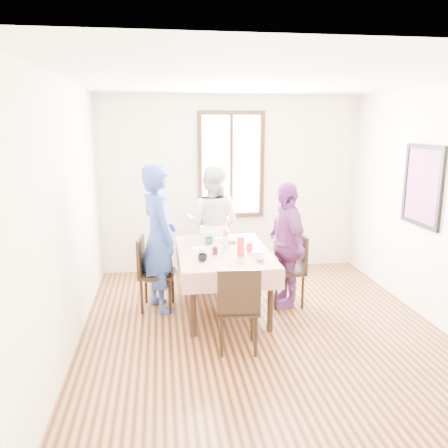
# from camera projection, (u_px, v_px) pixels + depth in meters

# --- Properties ---
(ground) EXTENTS (4.50, 4.50, 0.00)m
(ground) POSITION_uv_depth(u_px,v_px,m) (261.00, 329.00, 5.04)
(ground) COLOR #331B0B
(ground) RESTS_ON ground
(back_wall) EXTENTS (4.00, 0.00, 4.00)m
(back_wall) POSITION_uv_depth(u_px,v_px,m) (231.00, 184.00, 6.92)
(back_wall) COLOR beige
(back_wall) RESTS_ON ground
(right_wall) EXTENTS (0.00, 4.50, 4.50)m
(right_wall) POSITION_uv_depth(u_px,v_px,m) (438.00, 207.00, 5.02)
(right_wall) COLOR beige
(right_wall) RESTS_ON ground
(window_frame) EXTENTS (1.02, 0.06, 1.62)m
(window_frame) POSITION_uv_depth(u_px,v_px,m) (231.00, 165.00, 6.83)
(window_frame) COLOR black
(window_frame) RESTS_ON back_wall
(window_pane) EXTENTS (0.90, 0.02, 1.50)m
(window_pane) POSITION_uv_depth(u_px,v_px,m) (231.00, 165.00, 6.84)
(window_pane) COLOR white
(window_pane) RESTS_ON back_wall
(art_poster) EXTENTS (0.04, 0.76, 0.96)m
(art_poster) POSITION_uv_depth(u_px,v_px,m) (423.00, 186.00, 5.26)
(art_poster) COLOR red
(art_poster) RESTS_ON right_wall
(dining_table) EXTENTS (0.97, 1.49, 0.75)m
(dining_table) POSITION_uv_depth(u_px,v_px,m) (223.00, 280.00, 5.52)
(dining_table) COLOR black
(dining_table) RESTS_ON ground
(tablecloth) EXTENTS (1.09, 1.61, 0.01)m
(tablecloth) POSITION_uv_depth(u_px,v_px,m) (223.00, 251.00, 5.44)
(tablecloth) COLOR #550700
(tablecloth) RESTS_ON dining_table
(chair_left) EXTENTS (0.47, 0.47, 0.91)m
(chair_left) POSITION_uv_depth(u_px,v_px,m) (157.00, 274.00, 5.53)
(chair_left) COLOR black
(chair_left) RESTS_ON ground
(chair_right) EXTENTS (0.42, 0.42, 0.91)m
(chair_right) POSITION_uv_depth(u_px,v_px,m) (286.00, 270.00, 5.66)
(chair_right) COLOR black
(chair_right) RESTS_ON ground
(chair_far) EXTENTS (0.47, 0.47, 0.91)m
(chair_far) POSITION_uv_depth(u_px,v_px,m) (214.00, 251.00, 6.50)
(chair_far) COLOR black
(chair_far) RESTS_ON ground
(chair_near) EXTENTS (0.46, 0.46, 0.91)m
(chair_near) POSITION_uv_depth(u_px,v_px,m) (238.00, 307.00, 4.52)
(chair_near) COLOR black
(chair_near) RESTS_ON ground
(person_left) EXTENTS (0.64, 0.77, 1.81)m
(person_left) POSITION_uv_depth(u_px,v_px,m) (158.00, 238.00, 5.44)
(person_left) COLOR navy
(person_left) RESTS_ON ground
(person_far) EXTENTS (1.01, 0.92, 1.70)m
(person_far) POSITION_uv_depth(u_px,v_px,m) (214.00, 225.00, 6.39)
(person_far) COLOR silver
(person_far) RESTS_ON ground
(person_right) EXTENTS (0.50, 0.97, 1.58)m
(person_right) POSITION_uv_depth(u_px,v_px,m) (285.00, 245.00, 5.59)
(person_right) COLOR #632C6B
(person_right) RESTS_ON ground
(mug_black) EXTENTS (0.12, 0.12, 0.08)m
(mug_black) POSITION_uv_depth(u_px,v_px,m) (203.00, 258.00, 5.00)
(mug_black) COLOR black
(mug_black) RESTS_ON tablecloth
(mug_flag) EXTENTS (0.14, 0.14, 0.09)m
(mug_flag) POSITION_uv_depth(u_px,v_px,m) (250.00, 248.00, 5.38)
(mug_flag) COLOR red
(mug_flag) RESTS_ON tablecloth
(mug_green) EXTENTS (0.15, 0.15, 0.09)m
(mug_green) POSITION_uv_depth(u_px,v_px,m) (209.00, 241.00, 5.72)
(mug_green) COLOR #0C7226
(mug_green) RESTS_ON tablecloth
(serving_bowl) EXTENTS (0.28, 0.28, 0.05)m
(serving_bowl) POSITION_uv_depth(u_px,v_px,m) (230.00, 240.00, 5.82)
(serving_bowl) COLOR white
(serving_bowl) RESTS_ON tablecloth
(juice_carton) EXTENTS (0.07, 0.07, 0.23)m
(juice_carton) POSITION_uv_depth(u_px,v_px,m) (241.00, 246.00, 5.18)
(juice_carton) COLOR red
(juice_carton) RESTS_ON tablecloth
(butter_tub) EXTENTS (0.14, 0.14, 0.07)m
(butter_tub) POSITION_uv_depth(u_px,v_px,m) (258.00, 255.00, 5.11)
(butter_tub) COLOR white
(butter_tub) RESTS_ON tablecloth
(jam_jar) EXTENTS (0.06, 0.06, 0.09)m
(jam_jar) POSITION_uv_depth(u_px,v_px,m) (215.00, 251.00, 5.26)
(jam_jar) COLOR black
(jam_jar) RESTS_ON tablecloth
(drinking_glass) EXTENTS (0.07, 0.07, 0.11)m
(drinking_glass) POSITION_uv_depth(u_px,v_px,m) (202.00, 253.00, 5.15)
(drinking_glass) COLOR silver
(drinking_glass) RESTS_ON tablecloth
(smartphone) EXTENTS (0.06, 0.12, 0.01)m
(smartphone) POSITION_uv_depth(u_px,v_px,m) (261.00, 262.00, 4.96)
(smartphone) COLOR black
(smartphone) RESTS_ON tablecloth
(flower_vase) EXTENTS (0.07, 0.07, 0.14)m
(flower_vase) POSITION_uv_depth(u_px,v_px,m) (225.00, 243.00, 5.48)
(flower_vase) COLOR silver
(flower_vase) RESTS_ON tablecloth
(plate_left) EXTENTS (0.20, 0.20, 0.01)m
(plate_left) POSITION_uv_depth(u_px,v_px,m) (198.00, 249.00, 5.48)
(plate_left) COLOR white
(plate_left) RESTS_ON tablecloth
(plate_right) EXTENTS (0.20, 0.20, 0.01)m
(plate_right) POSITION_uv_depth(u_px,v_px,m) (248.00, 246.00, 5.60)
(plate_right) COLOR white
(plate_right) RESTS_ON tablecloth
(plate_far) EXTENTS (0.20, 0.20, 0.01)m
(plate_far) POSITION_uv_depth(u_px,v_px,m) (216.00, 238.00, 6.00)
(plate_far) COLOR white
(plate_far) RESTS_ON tablecloth
(butter_lid) EXTENTS (0.12, 0.12, 0.01)m
(butter_lid) POSITION_uv_depth(u_px,v_px,m) (258.00, 252.00, 5.10)
(butter_lid) COLOR blue
(butter_lid) RESTS_ON butter_tub
(flower_bunch) EXTENTS (0.09, 0.09, 0.10)m
(flower_bunch) POSITION_uv_depth(u_px,v_px,m) (225.00, 233.00, 5.46)
(flower_bunch) COLOR yellow
(flower_bunch) RESTS_ON flower_vase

